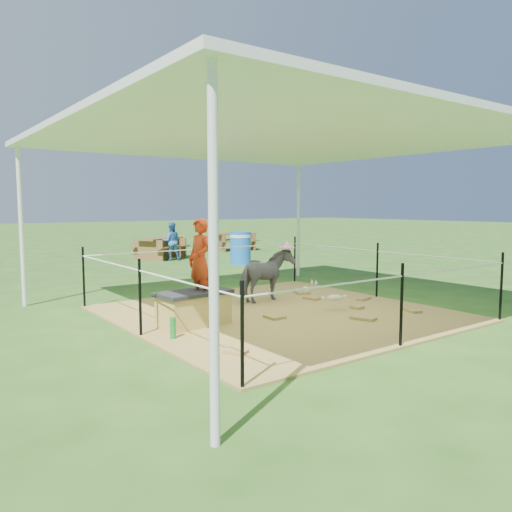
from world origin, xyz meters
TOP-DOWN VIEW (x-y plane):
  - ground at (0.00, 0.00)m, footprint 90.00×90.00m
  - hay_patch at (0.00, 0.00)m, footprint 4.60×4.60m
  - canopy_tent at (0.00, 0.00)m, footprint 6.30×6.30m
  - rope_fence at (0.00, -0.00)m, footprint 4.54×4.54m
  - straw_bale at (-1.45, 0.06)m, footprint 0.99×0.57m
  - dark_cloth at (-1.45, 0.06)m, footprint 1.06×0.63m
  - woman at (-1.35, 0.06)m, footprint 0.32×0.44m
  - green_bottle at (-2.00, -0.39)m, footprint 0.08×0.08m
  - pony at (0.38, 0.82)m, footprint 1.12×0.66m
  - pink_hat at (0.38, 0.82)m, footprint 0.28×0.28m
  - foal at (0.80, -0.38)m, footprint 0.90×0.73m
  - trash_barrel at (3.30, 5.83)m, footprint 0.64×0.64m
  - picnic_table_near at (2.08, 8.50)m, footprint 1.92×1.74m
  - picnic_table_far at (5.61, 9.60)m, footprint 1.71×1.35m
  - distant_person at (2.14, 7.85)m, footprint 0.67×0.59m

SIDE VIEW (x-z plane):
  - ground at x=0.00m, z-range 0.00..0.00m
  - hay_patch at x=0.00m, z-range 0.00..0.03m
  - green_bottle at x=-2.00m, z-range 0.03..0.29m
  - straw_bale at x=-1.45m, z-range 0.03..0.45m
  - foal at x=0.80m, z-range 0.03..0.47m
  - picnic_table_far at x=5.61m, z-range 0.00..0.64m
  - picnic_table_near at x=2.08m, z-range 0.00..0.66m
  - trash_barrel at x=3.30m, z-range 0.00..0.92m
  - pony at x=0.38m, z-range 0.03..0.92m
  - dark_cloth at x=-1.45m, z-range 0.45..0.50m
  - distant_person at x=2.14m, z-range 0.00..1.16m
  - rope_fence at x=0.00m, z-range 0.14..1.14m
  - pink_hat at x=0.38m, z-range 0.92..1.05m
  - woman at x=-1.35m, z-range 0.45..1.59m
  - canopy_tent at x=0.00m, z-range 1.24..4.14m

